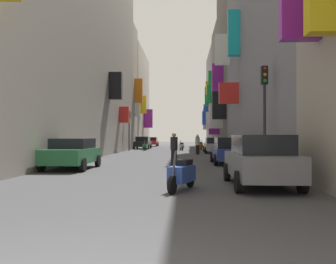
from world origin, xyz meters
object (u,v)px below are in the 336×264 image
traffic_light_near_corner (129,124)px  pedestrian_near_left (197,142)px  parked_car_grey (260,160)px  scooter_blue (182,174)px  scooter_white (181,146)px  pedestrian_near_right (198,145)px  scooter_orange (201,145)px  traffic_light_far_corner (265,100)px  parked_car_green (72,153)px  scooter_green (145,146)px  parked_car_black (143,142)px  parked_car_silver (214,145)px  parked_car_red (152,141)px  parked_car_blue (230,150)px  pedestrian_crossing (174,149)px

traffic_light_near_corner → pedestrian_near_left: bearing=10.7°
parked_car_grey → scooter_blue: size_ratio=2.22×
scooter_white → pedestrian_near_right: bearing=-80.7°
scooter_white → pedestrian_near_left: (1.73, -0.56, 0.40)m
scooter_orange → traffic_light_far_corner: size_ratio=0.40×
parked_car_green → scooter_green: parked_car_green is taller
parked_car_black → pedestrian_near_left: (6.48, -5.04, 0.09)m
parked_car_black → traffic_light_far_corner: (8.44, -28.69, 2.23)m
parked_car_black → parked_car_green: bearing=-90.2°
traffic_light_far_corner → parked_car_silver: bearing=91.9°
parked_car_grey → pedestrian_near_left: bearing=91.9°
parked_car_silver → traffic_light_near_corner: (-8.52, 4.26, 2.09)m
parked_car_black → traffic_light_near_corner: 6.75m
scooter_orange → pedestrian_near_left: bearing=-99.5°
parked_car_red → scooter_green: parked_car_red is taller
parked_car_red → scooter_white: bearing=-73.6°
pedestrian_near_left → parked_car_silver: bearing=-76.5°
parked_car_black → scooter_blue: 34.05m
parked_car_black → pedestrian_near_right: 14.75m
scooter_orange → pedestrian_near_right: size_ratio=1.09×
scooter_orange → traffic_light_near_corner: traffic_light_near_corner is taller
parked_car_blue → scooter_orange: (-0.57, 22.03, -0.29)m
parked_car_grey → scooter_green: parked_car_grey is taller
parked_car_black → pedestrian_crossing: 25.38m
parked_car_black → parked_car_green: size_ratio=1.13×
parked_car_black → parked_car_silver: 13.23m
scooter_blue → traffic_light_near_corner: 27.97m
parked_car_blue → pedestrian_crossing: pedestrian_crossing is taller
scooter_orange → pedestrian_crossing: size_ratio=1.03×
scooter_white → traffic_light_far_corner: bearing=-81.3°
scooter_orange → parked_car_blue: bearing=-88.5°
scooter_white → traffic_light_near_corner: (-5.44, -1.92, 2.37)m
traffic_light_far_corner → parked_car_blue: bearing=100.1°
parked_car_black → pedestrian_near_left: 8.21m
parked_car_blue → traffic_light_near_corner: 19.45m
scooter_white → scooter_orange: (2.26, 2.63, -0.00)m
scooter_green → pedestrian_near_left: 5.67m
parked_car_blue → pedestrian_near_right: bearing=97.5°
parked_car_silver → scooter_green: bearing=139.9°
parked_car_silver → pedestrian_near_right: 3.18m
parked_car_black → scooter_orange: bearing=-14.7°
scooter_blue → pedestrian_crossing: pedestrian_crossing is taller
pedestrian_crossing → scooter_green: bearing=100.5°
scooter_green → scooter_white: bearing=4.2°
parked_car_blue → parked_car_silver: parked_car_blue is taller
parked_car_red → scooter_orange: bearing=-62.5°
parked_car_green → traffic_light_far_corner: 8.92m
scooter_orange → pedestrian_crossing: bearing=-96.0°
parked_car_green → parked_car_blue: bearing=24.1°
scooter_orange → traffic_light_near_corner: 9.25m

